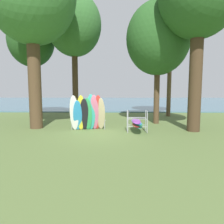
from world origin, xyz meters
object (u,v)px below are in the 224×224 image
tree_far_right_back (74,26)px  tree_deep_back (31,41)px  board_storage_rack (137,123)px  tree_mid_behind (158,39)px  leaning_board_pile (88,114)px  tree_far_left_back (171,28)px

tree_far_right_back → tree_deep_back: size_ratio=1.14×
tree_far_right_back → board_storage_rack: tree_far_right_back is taller
tree_deep_back → board_storage_rack: tree_deep_back is taller
tree_mid_behind → tree_deep_back: bearing=160.6°
leaning_board_pile → tree_deep_back: bearing=132.4°
tree_far_left_back → tree_mid_behind: bearing=-115.4°
tree_mid_behind → tree_deep_back: tree_deep_back is taller
tree_deep_back → tree_mid_behind: bearing=-19.4°
leaning_board_pile → board_storage_rack: leaning_board_pile is taller
tree_mid_behind → board_storage_rack: tree_mid_behind is taller
tree_far_left_back → leaning_board_pile: tree_far_left_back is taller
tree_mid_behind → tree_far_right_back: bearing=157.0°
tree_far_right_back → tree_mid_behind: bearing=-23.0°
tree_far_right_back → board_storage_rack: (4.65, -5.70, -7.15)m
tree_far_right_back → board_storage_rack: bearing=-50.8°
tree_deep_back → board_storage_rack: bearing=-37.6°
tree_mid_behind → tree_deep_back: (-10.32, 3.64, 0.69)m
tree_mid_behind → board_storage_rack: (-1.71, -3.00, -5.44)m
tree_far_right_back → leaning_board_pile: size_ratio=4.69×
tree_deep_back → leaning_board_pile: (5.71, -6.25, -5.63)m
tree_far_left_back → tree_deep_back: size_ratio=1.16×
leaning_board_pile → board_storage_rack: (2.91, -0.38, -0.50)m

